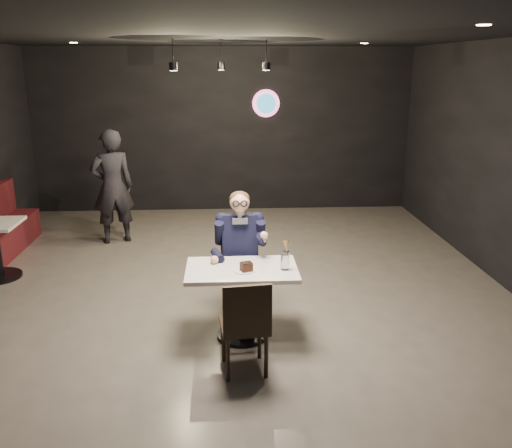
{
  "coord_description": "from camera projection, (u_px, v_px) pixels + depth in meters",
  "views": [
    {
      "loc": [
        0.03,
        -5.66,
        2.68
      ],
      "look_at": [
        0.36,
        -0.05,
        1.02
      ],
      "focal_mm": 38.0,
      "sensor_mm": 36.0,
      "label": 1
    }
  ],
  "objects": [
    {
      "name": "floor",
      "position": [
        225.0,
        309.0,
        6.18
      ],
      "size": [
        9.0,
        9.0,
        0.0
      ],
      "primitive_type": "plane",
      "color": "#6C635A",
      "rests_on": "ground"
    },
    {
      "name": "passerby",
      "position": [
        113.0,
        187.0,
        8.3
      ],
      "size": [
        0.75,
        0.62,
        1.76
      ],
      "primitive_type": "imported",
      "rotation": [
        0.0,
        0.0,
        3.51
      ],
      "color": "black",
      "rests_on": "floor"
    },
    {
      "name": "pendant_lights",
      "position": [
        221.0,
        49.0,
        7.28
      ],
      "size": [
        1.4,
        1.2,
        0.36
      ],
      "primitive_type": "cube",
      "color": "black",
      "rests_on": "floor"
    },
    {
      "name": "wafer_cone",
      "position": [
        286.0,
        247.0,
        5.23
      ],
      "size": [
        0.07,
        0.07,
        0.12
      ],
      "primitive_type": "cone",
      "rotation": [
        0.0,
        0.0,
        0.26
      ],
      "color": "tan",
      "rests_on": "sundae_glass"
    },
    {
      "name": "chair_near",
      "position": [
        244.0,
        323.0,
        4.83
      ],
      "size": [
        0.47,
        0.5,
        0.92
      ],
      "primitive_type": "cube",
      "rotation": [
        0.0,
        0.0,
        0.11
      ],
      "color": "black",
      "rests_on": "floor"
    },
    {
      "name": "chair_far",
      "position": [
        240.0,
        275.0,
        5.96
      ],
      "size": [
        0.42,
        0.46,
        0.92
      ],
      "primitive_type": "cube",
      "color": "black",
      "rests_on": "floor"
    },
    {
      "name": "dessert_plate",
      "position": [
        244.0,
        270.0,
        5.27
      ],
      "size": [
        0.21,
        0.21,
        0.01
      ],
      "primitive_type": "cylinder",
      "color": "white",
      "rests_on": "main_table"
    },
    {
      "name": "booth_bench",
      "position": [
        1.0,
        222.0,
        7.91
      ],
      "size": [
        0.47,
        1.88,
        0.94
      ],
      "primitive_type": "cube",
      "color": "#420E0E",
      "rests_on": "floor"
    },
    {
      "name": "seated_man",
      "position": [
        240.0,
        252.0,
        5.88
      ],
      "size": [
        0.6,
        0.8,
        1.44
      ],
      "primitive_type": "cube",
      "color": "black",
      "rests_on": "floor"
    },
    {
      "name": "mint_leaf",
      "position": [
        247.0,
        262.0,
        5.24
      ],
      "size": [
        0.06,
        0.04,
        0.01
      ],
      "primitive_type": "ellipsoid",
      "color": "#338F2F",
      "rests_on": "cake_slice"
    },
    {
      "name": "wall_sign",
      "position": [
        266.0,
        103.0,
        9.94
      ],
      "size": [
        0.5,
        0.06,
        0.5
      ],
      "primitive_type": null,
      "color": "pink",
      "rests_on": "floor"
    },
    {
      "name": "cake_slice",
      "position": [
        246.0,
        267.0,
        5.24
      ],
      "size": [
        0.13,
        0.12,
        0.08
      ],
      "primitive_type": "cube",
      "rotation": [
        0.0,
        0.0,
        0.35
      ],
      "color": "black",
      "rests_on": "dessert_plate"
    },
    {
      "name": "sundae_glass",
      "position": [
        285.0,
        260.0,
        5.29
      ],
      "size": [
        0.08,
        0.08,
        0.19
      ],
      "primitive_type": "cylinder",
      "color": "silver",
      "rests_on": "main_table"
    },
    {
      "name": "main_table",
      "position": [
        242.0,
        303.0,
        5.45
      ],
      "size": [
        1.1,
        0.7,
        0.75
      ],
      "primitive_type": "cube",
      "color": "white",
      "rests_on": "floor"
    }
  ]
}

